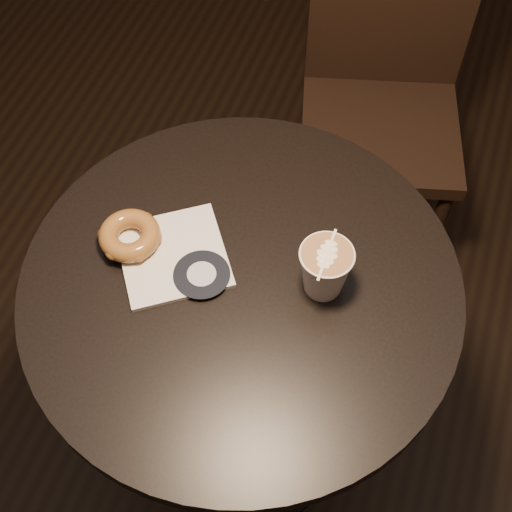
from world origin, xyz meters
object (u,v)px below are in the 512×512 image
Objects in this scene: cafe_table at (243,337)px; chair at (385,72)px; pastry_bag at (173,255)px; latte_cup at (325,270)px; doughnut at (130,236)px.

chair is at bearing 84.13° from cafe_table.
chair is (0.08, 0.77, -0.02)m from cafe_table.
pastry_bag is at bearing -119.71° from chair.
latte_cup is at bearing -28.88° from pastry_bag.
doughnut is 1.08× the size of latte_cup.
pastry_bag is 0.25m from latte_cup.
chair is at bearing 93.43° from latte_cup.
pastry_bag is (-0.12, 0.01, 0.20)m from cafe_table.
doughnut is 0.32m from latte_cup.
latte_cup reaches higher than cafe_table.
chair is 0.79m from latte_cup.
doughnut reaches higher than pastry_bag.
pastry_bag is 1.65× the size of doughnut.
doughnut reaches higher than cafe_table.
latte_cup is at bearing 4.71° from doughnut.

